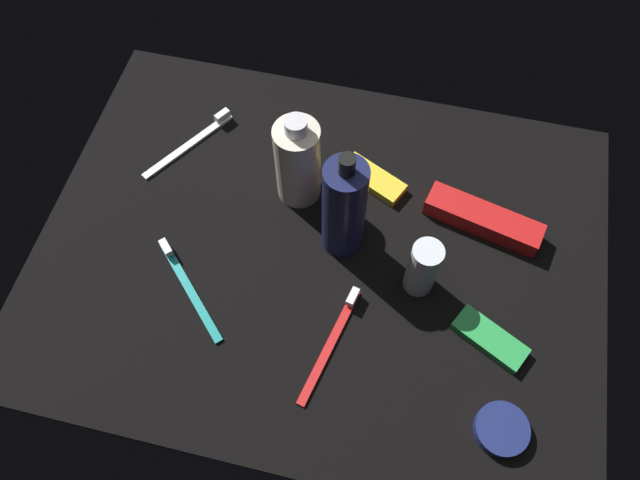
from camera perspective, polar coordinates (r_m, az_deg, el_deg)
ground_plane at (r=89.48cm, az=0.00°, el=-1.07°), size 84.00×64.00×1.20cm
lotion_bottle at (r=81.69cm, az=2.31°, el=3.06°), size 6.08×6.08×20.90cm
bodywash_bottle at (r=87.85cm, az=-2.14°, el=7.49°), size 6.74×6.74×16.99cm
deodorant_stick at (r=83.02cm, az=9.81°, el=-2.67°), size 4.30×4.30×10.47cm
toothbrush_white at (r=101.15cm, az=-12.04°, el=9.33°), size 10.72×15.80×2.10cm
toothbrush_red at (r=83.00cm, az=1.27°, el=-9.35°), size 5.23×17.81×2.10cm
toothbrush_teal at (r=88.03cm, az=-12.68°, el=-4.11°), size 13.60×13.55×2.10cm
toothpaste_box_red at (r=92.88cm, az=15.34°, el=1.94°), size 18.14×8.40×3.20cm
snack_bar_yellow at (r=94.78cm, az=5.11°, el=5.85°), size 11.11×8.11×1.50cm
snack_bar_green at (r=86.03cm, az=15.95°, el=-9.07°), size 11.08×8.31×1.50cm
cream_tin_left at (r=83.01cm, az=16.98°, el=-16.96°), size 6.94×6.94×1.74cm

